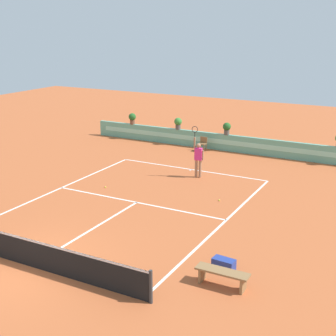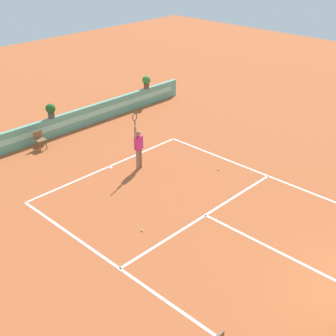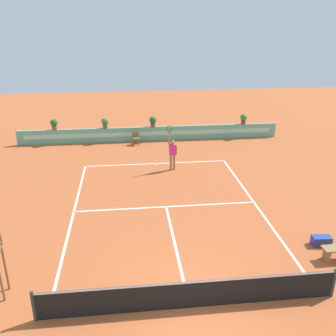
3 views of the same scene
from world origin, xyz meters
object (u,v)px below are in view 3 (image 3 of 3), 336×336
Objects in this scene: tennis_player at (172,152)px; tennis_ball_mid_court at (116,199)px; tennis_ball_near_baseline at (222,186)px; potted_plant_far_right at (244,118)px; potted_plant_far_left at (54,124)px; potted_plant_left at (105,122)px; ball_kid_chair at (136,138)px; gear_bag at (321,241)px; potted_plant_centre at (153,121)px.

tennis_ball_mid_court is (-3.14, -3.51, -1.02)m from tennis_player.
potted_plant_far_right is (3.55, 8.15, 1.38)m from tennis_ball_near_baseline.
potted_plant_far_right and potted_plant_far_left have the same top height.
tennis_ball_near_baseline is at bearing -52.99° from potted_plant_left.
potted_plant_far_right is at bearing 66.48° from tennis_ball_near_baseline.
tennis_player reaches higher than ball_kid_chair.
ball_kid_chair is 1.21× the size of gear_bag.
ball_kid_chair is at bearing 116.66° from gear_bag.
potted_plant_centre is (-2.89, 8.15, 1.38)m from tennis_ball_near_baseline.
tennis_player is at bearing 48.20° from tennis_ball_mid_court.
potted_plant_far_left is at bearing 172.31° from ball_kid_chair.
ball_kid_chair is 14.51m from gear_bag.
tennis_player is 3.57× the size of potted_plant_far_right.
potted_plant_far_left is at bearing 131.06° from gear_bag.
gear_bag is at bearing -58.01° from potted_plant_left.
gear_bag is 0.27× the size of tennis_player.
gear_bag is 6.05m from tennis_ball_near_baseline.
tennis_ball_mid_court is at bearing -170.49° from tennis_ball_near_baseline.
gear_bag reaches higher than tennis_ball_mid_court.
potted_plant_far_right is at bearing 85.24° from gear_bag.
potted_plant_left reaches higher than ball_kid_chair.
potted_plant_left is at bearing 121.99° from gear_bag.
tennis_ball_mid_court is 9.19m from potted_plant_left.
potted_plant_centre reaches higher than gear_bag.
potted_plant_far_right and potted_plant_left have the same top height.
potted_plant_far_right is 6.44m from potted_plant_centre.
potted_plant_left reaches higher than gear_bag.
gear_bag reaches higher than tennis_ball_near_baseline.
tennis_ball_mid_court is 0.09× the size of potted_plant_far_left.
potted_plant_centre is (2.47, 9.05, 1.38)m from tennis_ball_mid_court.
potted_plant_far_right is at bearing 0.00° from potted_plant_far_left.
tennis_player reaches higher than potted_plant_far_right.
tennis_player reaches higher than tennis_ball_mid_court.
ball_kid_chair is 8.49m from tennis_ball_near_baseline.
ball_kid_chair reaches higher than tennis_ball_near_baseline.
tennis_ball_near_baseline is (-2.41, 5.54, -0.15)m from gear_bag.
potted_plant_left is (-0.79, 9.05, 1.38)m from tennis_ball_mid_court.
potted_plant_left reaches higher than tennis_ball_mid_court.
potted_plant_centre is at bearing 74.75° from tennis_ball_mid_court.
gear_bag is at bearing -48.94° from potted_plant_far_left.
potted_plant_far_left is (-7.31, 5.54, 0.36)m from tennis_player.
tennis_player is 3.57× the size of potted_plant_left.
ball_kid_chair is 5.20m from tennis_player.
potted_plant_left is 1.00× the size of potted_plant_far_left.
potted_plant_left is (-9.70, 0.00, 0.00)m from potted_plant_far_right.
potted_plant_centre is (-6.44, 0.00, 0.00)m from potted_plant_far_right.
potted_plant_far_right and potted_plant_centre have the same top height.
potted_plant_far_left is at bearing 139.43° from tennis_ball_near_baseline.
ball_kid_chair is 7.74m from potted_plant_far_right.
gear_bag is 0.97× the size of potted_plant_centre.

